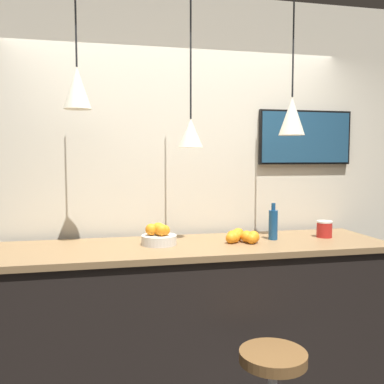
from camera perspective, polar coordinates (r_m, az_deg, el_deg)
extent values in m
cube|color=beige|center=(3.29, -1.78, 0.50)|extent=(8.00, 0.06, 2.90)
cube|color=black|center=(3.04, 0.00, -17.62)|extent=(2.63, 0.68, 1.07)
cube|color=olive|center=(2.88, 0.00, -7.36)|extent=(2.67, 0.72, 0.04)
cylinder|color=brown|center=(2.50, 10.76, -20.81)|extent=(0.37, 0.37, 0.06)
cylinder|color=beige|center=(2.86, -4.42, -6.38)|extent=(0.23, 0.23, 0.06)
sphere|color=orange|center=(2.85, -4.51, -4.92)|extent=(0.08, 0.08, 0.08)
sphere|color=orange|center=(2.83, -3.66, -5.11)|extent=(0.07, 0.07, 0.07)
sphere|color=orange|center=(2.85, -5.45, -5.00)|extent=(0.08, 0.08, 0.08)
sphere|color=orange|center=(2.85, -4.57, -5.04)|extent=(0.07, 0.07, 0.07)
sphere|color=orange|center=(2.82, -4.08, -5.07)|extent=(0.08, 0.08, 0.08)
sphere|color=orange|center=(3.00, 5.88, -5.74)|extent=(0.08, 0.08, 0.08)
sphere|color=orange|center=(2.90, 7.94, -6.20)|extent=(0.07, 0.07, 0.07)
sphere|color=orange|center=(2.92, 5.66, -6.02)|extent=(0.08, 0.08, 0.08)
sphere|color=orange|center=(3.06, 6.16, -5.53)|extent=(0.08, 0.08, 0.08)
sphere|color=orange|center=(3.10, 6.27, -5.47)|extent=(0.07, 0.07, 0.07)
sphere|color=orange|center=(2.93, 8.18, -5.95)|extent=(0.08, 0.08, 0.08)
sphere|color=orange|center=(2.95, 7.30, -5.91)|extent=(0.08, 0.08, 0.08)
sphere|color=orange|center=(2.90, 5.23, -6.14)|extent=(0.07, 0.07, 0.07)
sphere|color=orange|center=(2.94, 7.45, -6.07)|extent=(0.07, 0.07, 0.07)
sphere|color=orange|center=(2.96, 7.90, -5.97)|extent=(0.07, 0.07, 0.07)
sphere|color=orange|center=(3.00, 5.37, -5.81)|extent=(0.07, 0.07, 0.07)
sphere|color=orange|center=(3.00, 6.07, -5.81)|extent=(0.07, 0.07, 0.07)
cylinder|color=navy|center=(3.07, 10.77, -4.34)|extent=(0.06, 0.06, 0.21)
cylinder|color=navy|center=(3.05, 10.80, -1.94)|extent=(0.03, 0.03, 0.05)
cylinder|color=red|center=(3.25, 17.23, -4.85)|extent=(0.11, 0.11, 0.11)
cylinder|color=white|center=(3.24, 17.25, -3.81)|extent=(0.11, 0.11, 0.01)
cylinder|color=black|center=(2.91, -15.25, 21.16)|extent=(0.01, 0.01, 0.55)
cone|color=beige|center=(2.82, -15.07, 13.24)|extent=(0.17, 0.17, 0.26)
sphere|color=#F9EFCC|center=(2.81, -15.02, 11.03)|extent=(0.04, 0.04, 0.04)
cylinder|color=black|center=(2.93, -0.17, 18.11)|extent=(0.01, 0.01, 0.86)
cone|color=beige|center=(2.86, -0.17, 7.84)|extent=(0.16, 0.16, 0.19)
sphere|color=#F9EFCC|center=(2.86, -0.17, 6.35)|extent=(0.04, 0.04, 0.04)
cylinder|color=black|center=(3.18, 13.35, 18.43)|extent=(0.01, 0.01, 0.69)
cone|color=beige|center=(3.10, 13.18, 9.82)|extent=(0.18, 0.18, 0.26)
sphere|color=#F9EFCC|center=(3.10, 13.15, 7.76)|extent=(0.04, 0.04, 0.04)
cube|color=black|center=(3.57, 14.85, 7.04)|extent=(0.78, 0.04, 0.43)
cube|color=navy|center=(3.55, 14.99, 7.05)|extent=(0.75, 0.01, 0.40)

